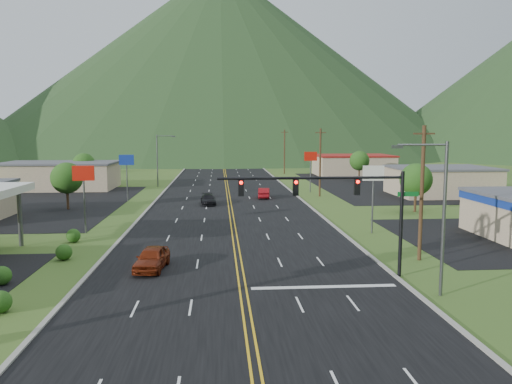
{
  "coord_description": "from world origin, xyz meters",
  "views": [
    {
      "loc": [
        -1.4,
        -17.38,
        9.55
      ],
      "look_at": [
        1.71,
        24.1,
        4.5
      ],
      "focal_mm": 35.0,
      "sensor_mm": 36.0,
      "label": 1
    }
  ],
  "objects": [
    {
      "name": "utility_pole_b",
      "position": [
        13.5,
        55.0,
        5.13
      ],
      "size": [
        1.6,
        0.28,
        10.0
      ],
      "color": "#382314",
      "rests_on": "ground"
    },
    {
      "name": "utility_pole_c",
      "position": [
        13.5,
        95.0,
        5.13
      ],
      "size": [
        1.6,
        0.28,
        10.0
      ],
      "color": "#382314",
      "rests_on": "ground"
    },
    {
      "name": "building_west_far",
      "position": [
        -28.0,
        68.0,
        2.26
      ],
      "size": [
        18.4,
        11.4,
        4.5
      ],
      "color": "tan",
      "rests_on": "ground"
    },
    {
      "name": "tree_east_b",
      "position": [
        26.0,
        78.0,
        3.89
      ],
      "size": [
        3.84,
        3.84,
        5.82
      ],
      "color": "#382314",
      "rests_on": "ground"
    },
    {
      "name": "utility_pole_a",
      "position": [
        13.5,
        18.0,
        5.13
      ],
      "size": [
        1.6,
        0.28,
        10.0
      ],
      "color": "#382314",
      "rests_on": "ground"
    },
    {
      "name": "pole_sign_east_b",
      "position": [
        13.0,
        60.0,
        5.05
      ],
      "size": [
        2.0,
        0.18,
        6.4
      ],
      "color": "#59595E",
      "rests_on": "ground"
    },
    {
      "name": "streetlight_east",
      "position": [
        11.18,
        10.0,
        5.18
      ],
      "size": [
        3.28,
        0.25,
        9.0
      ],
      "color": "#59595E",
      "rests_on": "ground"
    },
    {
      "name": "utility_pole_d",
      "position": [
        13.5,
        135.0,
        5.13
      ],
      "size": [
        1.6,
        0.28,
        10.0
      ],
      "color": "#382314",
      "rests_on": "ground"
    },
    {
      "name": "car_dark_mid",
      "position": [
        -2.81,
        47.64,
        0.66
      ],
      "size": [
        2.2,
        4.68,
        1.32
      ],
      "primitive_type": "imported",
      "rotation": [
        0.0,
        0.0,
        0.08
      ],
      "color": "black",
      "rests_on": "ground"
    },
    {
      "name": "car_red_near",
      "position": [
        -6.08,
        16.8,
        0.79
      ],
      "size": [
        2.39,
        4.82,
        1.58
      ],
      "primitive_type": "imported",
      "rotation": [
        0.0,
        0.0,
        -0.12
      ],
      "color": "maroon",
      "rests_on": "ground"
    },
    {
      "name": "building_east_far",
      "position": [
        28.0,
        90.0,
        2.26
      ],
      "size": [
        16.4,
        12.4,
        4.5
      ],
      "color": "tan",
      "rests_on": "ground"
    },
    {
      "name": "car_red_far",
      "position": [
        5.09,
        53.61,
        0.73
      ],
      "size": [
        2.06,
        4.58,
        1.46
      ],
      "primitive_type": "imported",
      "rotation": [
        0.0,
        0.0,
        3.02
      ],
      "color": "maroon",
      "rests_on": "ground"
    },
    {
      "name": "streetlight_west",
      "position": [
        -11.68,
        70.0,
        5.18
      ],
      "size": [
        3.28,
        0.25,
        9.0
      ],
      "color": "#59595E",
      "rests_on": "ground"
    },
    {
      "name": "pole_sign_east_a",
      "position": [
        13.0,
        28.0,
        5.05
      ],
      "size": [
        2.0,
        0.18,
        6.4
      ],
      "color": "#59595E",
      "rests_on": "ground"
    },
    {
      "name": "building_east_mid",
      "position": [
        32.0,
        55.0,
        2.16
      ],
      "size": [
        14.4,
        11.4,
        4.3
      ],
      "color": "tan",
      "rests_on": "ground"
    },
    {
      "name": "traffic_signal",
      "position": [
        6.48,
        14.0,
        5.33
      ],
      "size": [
        13.1,
        0.43,
        7.0
      ],
      "color": "black",
      "rests_on": "ground"
    },
    {
      "name": "pole_sign_west_a",
      "position": [
        -14.0,
        30.0,
        5.05
      ],
      "size": [
        2.0,
        0.18,
        6.4
      ],
      "color": "#59595E",
      "rests_on": "ground"
    },
    {
      "name": "mountain_n",
      "position": [
        0.0,
        220.0,
        42.5
      ],
      "size": [
        220.0,
        220.0,
        85.0
      ],
      "primitive_type": "cone",
      "color": "#1E3719",
      "rests_on": "ground"
    },
    {
      "name": "tree_west_b",
      "position": [
        -25.0,
        72.0,
        3.89
      ],
      "size": [
        3.84,
        3.84,
        5.82
      ],
      "color": "#382314",
      "rests_on": "ground"
    },
    {
      "name": "pole_sign_west_b",
      "position": [
        -14.0,
        52.0,
        5.05
      ],
      "size": [
        2.0,
        0.18,
        6.4
      ],
      "color": "#59595E",
      "rests_on": "ground"
    },
    {
      "name": "tree_east_a",
      "position": [
        22.0,
        40.0,
        3.89
      ],
      "size": [
        3.84,
        3.84,
        5.82
      ],
      "color": "#382314",
      "rests_on": "ground"
    },
    {
      "name": "tree_west_a",
      "position": [
        -20.0,
        45.0,
        3.89
      ],
      "size": [
        3.84,
        3.84,
        5.82
      ],
      "color": "#382314",
      "rests_on": "ground"
    }
  ]
}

